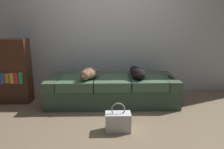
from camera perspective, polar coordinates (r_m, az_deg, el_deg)
The scene contains 8 objects.
ground_plane at distance 2.79m, azimuth 0.48°, elevation -14.63°, with size 10.00×10.00×0.00m, color #846F54.
back_wall at distance 4.12m, azimuth -0.26°, elevation 14.56°, with size 6.40×0.10×2.80m, color silver.
couch at distance 3.60m, azimuth -0.02°, elevation -4.16°, with size 2.16×0.87×0.46m.
dog_tan at distance 3.38m, azimuth -6.31°, elevation 0.34°, with size 0.36×0.54×0.19m.
dog_dark at distance 3.45m, azimuth 6.90°, elevation 0.54°, with size 0.30×0.54×0.19m.
tv_remote at distance 3.60m, azimuth 15.76°, elevation -0.69°, with size 0.04×0.15×0.02m, color black.
handbag at distance 2.69m, azimuth 1.68°, elevation -12.82°, with size 0.32×0.18×0.38m.
bookshelf at distance 3.92m, azimuth -25.65°, elevation 0.80°, with size 0.56×0.30×1.10m.
Camera 1 is at (-0.08, -2.47, 1.31)m, focal length 33.17 mm.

